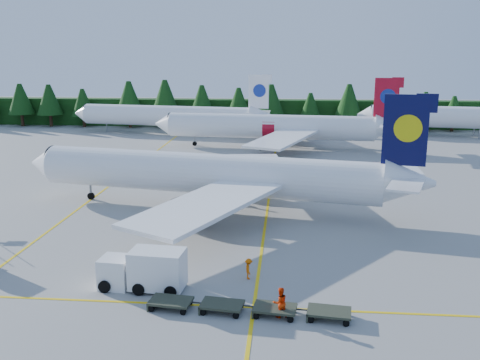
{
  "coord_description": "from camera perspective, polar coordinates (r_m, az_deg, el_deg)",
  "views": [
    {
      "loc": [
        7.94,
        -37.81,
        16.11
      ],
      "look_at": [
        3.23,
        14.96,
        3.5
      ],
      "focal_mm": 40.0,
      "sensor_mm": 36.0,
      "label": 1
    }
  ],
  "objects": [
    {
      "name": "ground",
      "position": [
        41.86,
        -6.32,
        -9.33
      ],
      "size": [
        320.0,
        320.0,
        0.0
      ],
      "primitive_type": "plane",
      "color": "#969691",
      "rests_on": "ground"
    },
    {
      "name": "taxi_stripe_a",
      "position": [
        63.9,
        -15.17,
        -1.69
      ],
      "size": [
        0.25,
        120.0,
        0.01
      ],
      "primitive_type": "cube",
      "color": "yellow",
      "rests_on": "ground"
    },
    {
      "name": "taxi_stripe_b",
      "position": [
        60.04,
        3.07,
        -2.19
      ],
      "size": [
        0.25,
        120.0,
        0.01
      ],
      "primitive_type": "cube",
      "color": "yellow",
      "rests_on": "ground"
    },
    {
      "name": "taxi_stripe_cross",
      "position": [
        36.53,
        -8.2,
        -12.92
      ],
      "size": [
        80.0,
        0.25,
        0.01
      ],
      "primitive_type": "cube",
      "color": "yellow",
      "rests_on": "ground"
    },
    {
      "name": "treeline_hedge",
      "position": [
        120.79,
        1.31,
        7.15
      ],
      "size": [
        220.0,
        4.0,
        6.0
      ],
      "primitive_type": "cube",
      "color": "black",
      "rests_on": "ground"
    },
    {
      "name": "airliner_navy",
      "position": [
        56.22,
        -4.39,
        0.64
      ],
      "size": [
        42.44,
        34.61,
        12.45
      ],
      "rotation": [
        0.0,
        0.0,
        -0.19
      ],
      "color": "white",
      "rests_on": "ground"
    },
    {
      "name": "airliner_red",
      "position": [
        92.98,
        2.76,
        5.68
      ],
      "size": [
        41.9,
        34.35,
        12.19
      ],
      "rotation": [
        0.0,
        0.0,
        -0.09
      ],
      "color": "white",
      "rests_on": "ground"
    },
    {
      "name": "airliner_far_left",
      "position": [
        110.47,
        -8.46,
        6.84
      ],
      "size": [
        41.42,
        9.75,
        12.09
      ],
      "rotation": [
        0.0,
        0.0,
        -0.15
      ],
      "color": "white",
      "rests_on": "ground"
    },
    {
      "name": "airliner_far_right",
      "position": [
        113.93,
        22.42,
        6.22
      ],
      "size": [
        42.5,
        9.7,
        12.4
      ],
      "rotation": [
        0.0,
        0.0,
        -0.14
      ],
      "color": "white",
      "rests_on": "ground"
    },
    {
      "name": "service_truck",
      "position": [
        38.34,
        -10.35,
        -9.36
      ],
      "size": [
        6.13,
        2.64,
        2.88
      ],
      "rotation": [
        0.0,
        0.0,
        -0.08
      ],
      "color": "silver",
      "rests_on": "ground"
    },
    {
      "name": "dolly_train",
      "position": [
        34.74,
        0.89,
        -13.3
      ],
      "size": [
        12.98,
        2.54,
        0.16
      ],
      "rotation": [
        0.0,
        0.0,
        -0.12
      ],
      "color": "#333728",
      "rests_on": "ground"
    },
    {
      "name": "crew_a",
      "position": [
        39.51,
        -10.34,
        -9.46
      ],
      "size": [
        0.71,
        0.5,
        1.83
      ],
      "primitive_type": "imported",
      "rotation": [
        0.0,
        0.0,
        0.1
      ],
      "color": "#DC4404",
      "rests_on": "ground"
    },
    {
      "name": "crew_b",
      "position": [
        34.21,
        4.3,
        -12.89
      ],
      "size": [
        1.16,
        1.05,
        1.96
      ],
      "primitive_type": "imported",
      "rotation": [
        0.0,
        0.0,
        3.53
      ],
      "color": "red",
      "rests_on": "ground"
    },
    {
      "name": "crew_c",
      "position": [
        39.49,
        0.93,
        -9.46
      ],
      "size": [
        0.54,
        0.71,
        1.56
      ],
      "primitive_type": "imported",
      "rotation": [
        0.0,
        0.0,
        1.75
      ],
      "color": "#D95804",
      "rests_on": "ground"
    }
  ]
}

